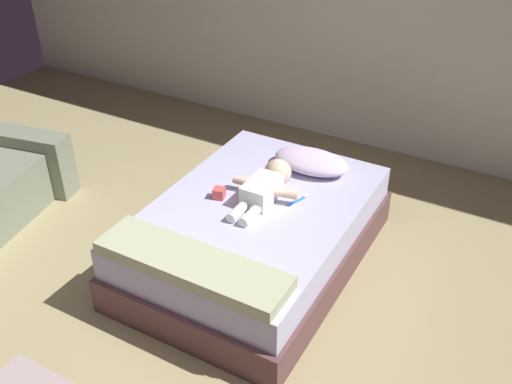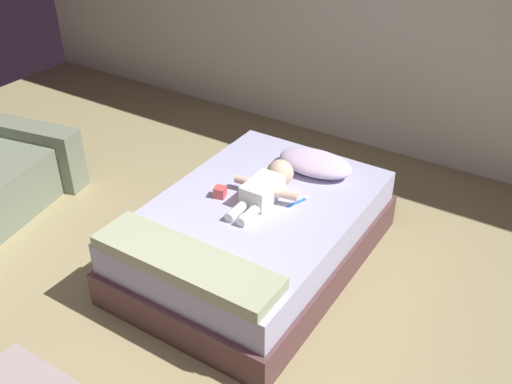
{
  "view_description": "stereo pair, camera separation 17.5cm",
  "coord_description": "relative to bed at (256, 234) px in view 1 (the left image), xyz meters",
  "views": [
    {
      "loc": [
        1.47,
        -1.64,
        2.53
      ],
      "look_at": [
        -0.02,
        1.01,
        0.55
      ],
      "focal_mm": 40.82,
      "sensor_mm": 36.0,
      "label": 1
    },
    {
      "loc": [
        1.62,
        -1.55,
        2.53
      ],
      "look_at": [
        -0.02,
        1.01,
        0.55
      ],
      "focal_mm": 40.82,
      "sensor_mm": 36.0,
      "label": 2
    }
  ],
  "objects": [
    {
      "name": "blanket",
      "position": [
        0.0,
        -0.71,
        0.27
      ],
      "size": [
        1.12,
        0.31,
        0.08
      ],
      "color": "#A8B089",
      "rests_on": "bed"
    },
    {
      "name": "baby",
      "position": [
        0.0,
        0.14,
        0.31
      ],
      "size": [
        0.46,
        0.63,
        0.18
      ],
      "color": "white",
      "rests_on": "bed"
    },
    {
      "name": "toy_block",
      "position": [
        -0.25,
        -0.04,
        0.27
      ],
      "size": [
        0.09,
        0.09,
        0.07
      ],
      "color": "#DD4E4D",
      "rests_on": "bed"
    },
    {
      "name": "toothbrush",
      "position": [
        0.21,
        0.17,
        0.24
      ],
      "size": [
        0.08,
        0.16,
        0.02
      ],
      "color": "#3186E8",
      "rests_on": "bed"
    },
    {
      "name": "pillow",
      "position": [
        0.12,
        0.58,
        0.29
      ],
      "size": [
        0.54,
        0.31,
        0.12
      ],
      "color": "silver",
      "rests_on": "bed"
    },
    {
      "name": "ground_plane",
      "position": [
        0.02,
        -1.01,
        -0.22
      ],
      "size": [
        8.0,
        8.0,
        0.0
      ],
      "primitive_type": "plane",
      "color": "#9B8D61"
    },
    {
      "name": "bed",
      "position": [
        0.0,
        0.0,
        0.0
      ],
      "size": [
        1.25,
        1.79,
        0.45
      ],
      "color": "brown",
      "rests_on": "ground_plane"
    }
  ]
}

